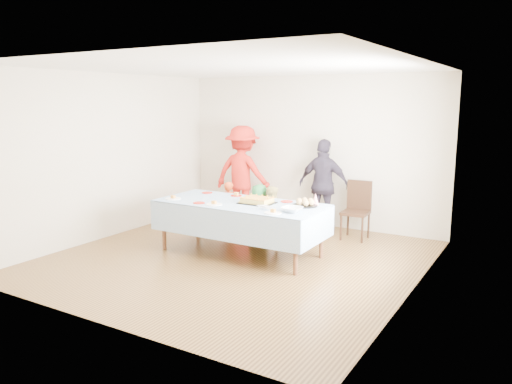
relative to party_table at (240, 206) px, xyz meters
The scene contains 22 objects.
ground 0.77m from the party_table, 72.97° to the right, with size 5.00×5.00×0.00m, color #412912.
room_walls 1.08m from the party_table, 61.94° to the right, with size 5.04×5.04×2.72m.
party_table is the anchor object (origin of this frame).
birthday_cake 0.27m from the party_table, 15.62° to the left, with size 0.48×0.37×0.09m.
rolls_tray 0.97m from the party_table, 15.22° to the left, with size 0.36×0.36×0.11m.
punch_bowl 0.97m from the party_table, 11.22° to the right, with size 0.29×0.29×0.07m, color silver.
party_hat 1.11m from the party_table, 21.13° to the left, with size 0.10×0.10×0.17m, color white.
fork_pile 0.60m from the party_table, 22.18° to the right, with size 0.24×0.18×0.07m, color white, non-canonical shape.
plate_red_far_a 0.94m from the party_table, 157.58° to the left, with size 0.17×0.17×0.01m, color red.
plate_red_far_b 0.51m from the party_table, 129.81° to the left, with size 0.17×0.17×0.01m, color red.
plate_red_far_c 0.36m from the party_table, 87.86° to the left, with size 0.19×0.19×0.01m, color red.
plate_red_far_d 0.69m from the party_table, 33.81° to the left, with size 0.18×0.18×0.01m, color red.
plate_red_near 0.61m from the party_table, 143.24° to the right, with size 0.17×0.17×0.01m, color red.
plate_white_left 1.06m from the party_table, 163.27° to the right, with size 0.23×0.23×0.01m, color white.
plate_white_mid 0.41m from the party_table, 125.70° to the right, with size 0.24×0.24×0.01m, color white.
plate_white_right 0.85m from the party_table, 26.37° to the right, with size 0.23×0.23×0.01m, color white.
dining_chair 2.09m from the party_table, 55.24° to the left, with size 0.43×0.43×0.96m.
toddler_left 1.34m from the party_table, 130.88° to the left, with size 0.32×0.21×0.88m, color #D6471A.
toddler_mid 0.70m from the party_table, 95.33° to the left, with size 0.46×0.30×0.95m, color #22662F.
toddler_right 0.71m from the party_table, 76.96° to the left, with size 0.46×0.36×0.94m, color tan.
adult_left 2.18m from the party_table, 121.38° to the left, with size 1.16×0.67×1.79m, color red.
adult_right 2.01m from the party_table, 75.91° to the left, with size 0.94×0.39×1.60m, color #322B3B.
Camera 1 is at (3.80, -5.79, 2.26)m, focal length 35.00 mm.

